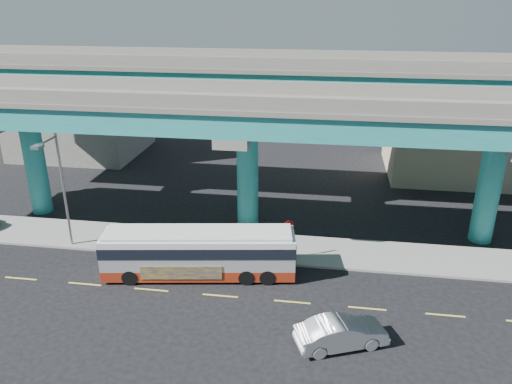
# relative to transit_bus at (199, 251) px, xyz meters

# --- Properties ---
(ground) EXTENTS (120.00, 120.00, 0.00)m
(ground) POSITION_rel_transit_bus_xyz_m (1.66, -1.71, -1.58)
(ground) COLOR black
(ground) RESTS_ON ground
(sidewalk) EXTENTS (70.00, 4.00, 0.15)m
(sidewalk) POSITION_rel_transit_bus_xyz_m (1.66, 3.79, -1.50)
(sidewalk) COLOR gray
(sidewalk) RESTS_ON ground
(lane_markings) EXTENTS (58.00, 0.12, 0.01)m
(lane_markings) POSITION_rel_transit_bus_xyz_m (1.66, -2.01, -1.57)
(lane_markings) COLOR #D8C64C
(lane_markings) RESTS_ON ground
(viaduct) EXTENTS (52.00, 12.40, 11.70)m
(viaduct) POSITION_rel_transit_bus_xyz_m (1.66, 7.40, 7.57)
(viaduct) COLOR #217F78
(viaduct) RESTS_ON ground
(building_beige) EXTENTS (14.00, 10.23, 7.00)m
(building_beige) POSITION_rel_transit_bus_xyz_m (19.66, 21.28, 1.93)
(building_beige) COLOR tan
(building_beige) RESTS_ON ground
(building_concrete) EXTENTS (12.00, 10.00, 9.00)m
(building_concrete) POSITION_rel_transit_bus_xyz_m (-18.34, 22.29, 2.92)
(building_concrete) COLOR gray
(building_concrete) RESTS_ON ground
(transit_bus) EXTENTS (11.43, 4.09, 2.87)m
(transit_bus) POSITION_rel_transit_bus_xyz_m (0.00, 0.00, 0.00)
(transit_bus) COLOR maroon
(transit_bus) RESTS_ON ground
(sedan) EXTENTS (4.57, 5.44, 1.44)m
(sedan) POSITION_rel_transit_bus_xyz_m (8.24, -5.24, -0.85)
(sedan) COLOR #A2A2A6
(sedan) RESTS_ON ground
(street_lamp) EXTENTS (0.50, 2.47, 7.55)m
(street_lamp) POSITION_rel_transit_bus_xyz_m (-9.34, 1.74, 3.49)
(street_lamp) COLOR gray
(street_lamp) RESTS_ON sidewalk
(stop_sign) EXTENTS (0.66, 0.49, 2.62)m
(stop_sign) POSITION_rel_transit_bus_xyz_m (4.98, 2.47, 0.47)
(stop_sign) COLOR gray
(stop_sign) RESTS_ON sidewalk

